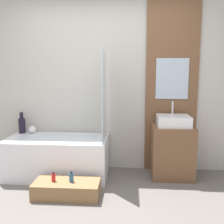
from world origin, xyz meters
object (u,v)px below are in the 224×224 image
at_px(bathtub, 58,157).
at_px(bottle_soap_secondary, 71,177).
at_px(bottle_soap_primary, 54,177).
at_px(sink, 173,121).
at_px(wooden_step_bench, 67,189).
at_px(vase_round_light, 32,130).
at_px(vase_tall_dark, 22,125).

relative_size(bathtub, bottle_soap_secondary, 10.83).
distance_m(bathtub, bottle_soap_primary, 0.62).
bearing_deg(sink, wooden_step_bench, -152.33).
distance_m(sink, bottle_soap_secondary, 1.56).
relative_size(sink, vase_round_light, 4.06).
height_order(bathtub, bottle_soap_secondary, bathtub).
relative_size(bathtub, vase_round_light, 12.86).
bearing_deg(bottle_soap_secondary, bottle_soap_primary, 180.00).
xyz_separation_m(vase_tall_dark, vase_round_light, (0.16, -0.01, -0.07)).
distance_m(wooden_step_bench, vase_round_light, 1.23).
bearing_deg(vase_tall_dark, vase_round_light, -2.30).
distance_m(vase_tall_dark, bottle_soap_primary, 1.21).
xyz_separation_m(bathtub, wooden_step_bench, (0.28, -0.61, -0.19)).
bearing_deg(sink, bottle_soap_secondary, -151.26).
height_order(vase_tall_dark, bottle_soap_primary, vase_tall_dark).
distance_m(bottle_soap_primary, bottle_soap_secondary, 0.21).
relative_size(bottle_soap_primary, bottle_soap_secondary, 0.89).
distance_m(vase_round_light, bottle_soap_primary, 1.09).
distance_m(sink, vase_round_light, 2.07).
height_order(wooden_step_bench, bottle_soap_primary, bottle_soap_primary).
height_order(sink, vase_tall_dark, sink).
bearing_deg(vase_tall_dark, bottle_soap_secondary, -42.49).
height_order(bathtub, sink, sink).
height_order(vase_round_light, bottle_soap_primary, vase_round_light).
relative_size(vase_tall_dark, vase_round_light, 2.88).
distance_m(bathtub, bottle_soap_secondary, 0.70).
xyz_separation_m(sink, bottle_soap_primary, (-1.49, -0.70, -0.57)).
bearing_deg(bottle_soap_primary, vase_round_light, 123.64).
relative_size(vase_tall_dark, bottle_soap_primary, 2.72).
distance_m(bathtub, vase_round_light, 0.61).
bearing_deg(bottle_soap_secondary, vase_tall_dark, 137.51).
bearing_deg(bottle_soap_secondary, vase_round_light, 132.53).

